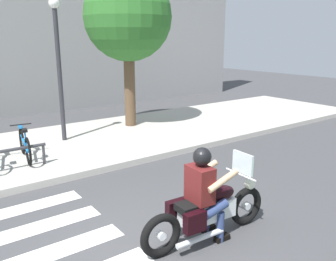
{
  "coord_description": "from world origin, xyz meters",
  "views": [
    {
      "loc": [
        -2.09,
        -3.63,
        2.87
      ],
      "look_at": [
        2.13,
        2.1,
        1.02
      ],
      "focal_mm": 37.85,
      "sensor_mm": 36.0,
      "label": 1
    }
  ],
  "objects_px": {
    "rider": "(204,188)",
    "bicycle_4": "(25,145)",
    "street_lamp": "(58,58)",
    "tree_near_rack": "(128,18)",
    "motorcycle": "(208,210)"
  },
  "relations": [
    {
      "from": "street_lamp",
      "to": "tree_near_rack",
      "type": "distance_m",
      "value": 2.64
    },
    {
      "from": "rider",
      "to": "tree_near_rack",
      "type": "xyz_separation_m",
      "value": [
        2.49,
        6.29,
        2.66
      ]
    },
    {
      "from": "motorcycle",
      "to": "street_lamp",
      "type": "xyz_separation_m",
      "value": [
        0.05,
        5.9,
        1.93
      ]
    },
    {
      "from": "street_lamp",
      "to": "motorcycle",
      "type": "bearing_deg",
      "value": -90.47
    },
    {
      "from": "tree_near_rack",
      "to": "rider",
      "type": "bearing_deg",
      "value": -111.61
    },
    {
      "from": "street_lamp",
      "to": "tree_near_rack",
      "type": "relative_size",
      "value": 0.8
    },
    {
      "from": "motorcycle",
      "to": "street_lamp",
      "type": "bearing_deg",
      "value": 89.53
    },
    {
      "from": "bicycle_4",
      "to": "street_lamp",
      "type": "distance_m",
      "value": 2.53
    },
    {
      "from": "motorcycle",
      "to": "bicycle_4",
      "type": "bearing_deg",
      "value": 104.75
    },
    {
      "from": "rider",
      "to": "bicycle_4",
      "type": "relative_size",
      "value": 0.89
    },
    {
      "from": "street_lamp",
      "to": "tree_near_rack",
      "type": "height_order",
      "value": "tree_near_rack"
    },
    {
      "from": "rider",
      "to": "bicycle_4",
      "type": "xyz_separation_m",
      "value": [
        -1.19,
        4.82,
        -0.32
      ]
    },
    {
      "from": "bicycle_4",
      "to": "street_lamp",
      "type": "relative_size",
      "value": 0.41
    },
    {
      "from": "motorcycle",
      "to": "rider",
      "type": "relative_size",
      "value": 1.55
    },
    {
      "from": "rider",
      "to": "motorcycle",
      "type": "bearing_deg",
      "value": -5.93
    }
  ]
}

